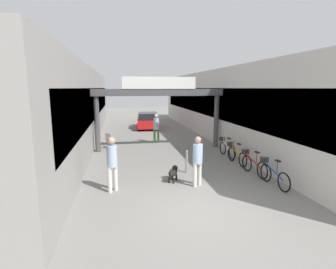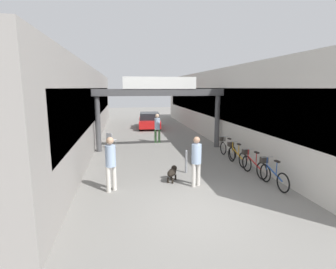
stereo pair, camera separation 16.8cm
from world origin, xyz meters
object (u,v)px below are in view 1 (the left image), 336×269
at_px(bicycle_silver_farthest, 226,148).
at_px(bicycle_orange_third, 236,154).
at_px(pedestrian_companion, 112,160).
at_px(pedestrian_carrying_crate, 156,126).
at_px(bicycle_blue_nearest, 273,173).
at_px(bollard_post_metal, 187,161).
at_px(parked_car_red, 148,121).
at_px(bicycle_red_second, 253,163).
at_px(cafe_chair_aluminium_nearer, 110,139).
at_px(dog_on_leash, 173,172).
at_px(pedestrian_with_dog, 198,158).

bearing_deg(bicycle_silver_farthest, bicycle_orange_third, -94.19).
xyz_separation_m(pedestrian_companion, pedestrian_carrying_crate, (2.54, 7.54, -0.01)).
xyz_separation_m(bicycle_blue_nearest, bollard_post_metal, (-2.63, 1.93, 0.04)).
height_order(pedestrian_carrying_crate, bicycle_orange_third, pedestrian_carrying_crate).
height_order(pedestrian_carrying_crate, parked_car_red, pedestrian_carrying_crate).
xyz_separation_m(pedestrian_carrying_crate, parked_car_red, (0.13, 6.24, -0.41)).
bearing_deg(bicycle_blue_nearest, bicycle_red_second, 93.43).
distance_m(cafe_chair_aluminium_nearer, parked_car_red, 7.90).
bearing_deg(dog_on_leash, pedestrian_with_dog, -40.87).
height_order(bicycle_silver_farthest, parked_car_red, parked_car_red).
xyz_separation_m(pedestrian_companion, bollard_post_metal, (2.91, 1.45, -0.59)).
bearing_deg(pedestrian_with_dog, bicycle_silver_farthest, 54.12).
bearing_deg(pedestrian_carrying_crate, pedestrian_companion, -108.59).
bearing_deg(pedestrian_with_dog, bicycle_blue_nearest, -9.59).
bearing_deg(bicycle_silver_farthest, dog_on_leash, -138.20).
xyz_separation_m(bicycle_red_second, bicycle_orange_third, (-0.02, 1.52, 0.00)).
distance_m(bicycle_red_second, bicycle_silver_farthest, 2.81).
distance_m(bicycle_blue_nearest, bicycle_red_second, 1.27).
relative_size(pedestrian_companion, dog_on_leash, 2.44).
bearing_deg(bollard_post_metal, bicycle_silver_farthest, 39.32).
xyz_separation_m(pedestrian_carrying_crate, cafe_chair_aluminium_nearer, (-2.84, -1.07, -0.51)).
bearing_deg(pedestrian_carrying_crate, bicycle_red_second, -66.57).
distance_m(pedestrian_companion, bicycle_red_second, 5.56).
height_order(bicycle_blue_nearest, bicycle_red_second, same).
bearing_deg(bicycle_red_second, pedestrian_with_dog, -162.04).
distance_m(bicycle_red_second, parked_car_red, 13.29).
bearing_deg(bicycle_silver_farthest, bicycle_blue_nearest, -89.97).
distance_m(bicycle_orange_third, bicycle_silver_farthest, 1.29).
bearing_deg(bicycle_silver_farthest, pedestrian_companion, -146.94).
distance_m(pedestrian_companion, parked_car_red, 14.05).
xyz_separation_m(pedestrian_with_dog, bollard_post_metal, (0.00, 1.48, -0.54)).
bearing_deg(bollard_post_metal, cafe_chair_aluminium_nearer, 122.62).
bearing_deg(bicycle_silver_farthest, pedestrian_with_dog, -125.88).
xyz_separation_m(bicycle_red_second, bicycle_silver_farthest, (0.07, 2.80, 0.00)).
bearing_deg(cafe_chair_aluminium_nearer, bicycle_blue_nearest, -49.95).
bearing_deg(pedestrian_with_dog, bollard_post_metal, 89.88).
height_order(pedestrian_with_dog, parked_car_red, pedestrian_with_dog).
bearing_deg(pedestrian_with_dog, bicycle_red_second, 17.96).
distance_m(bicycle_orange_third, cafe_chair_aluminium_nearer, 7.09).
xyz_separation_m(pedestrian_carrying_crate, dog_on_leash, (-0.36, -6.94, -0.72)).
height_order(pedestrian_with_dog, bollard_post_metal, pedestrian_with_dog).
xyz_separation_m(cafe_chair_aluminium_nearer, parked_car_red, (2.97, 7.32, 0.10)).
distance_m(pedestrian_with_dog, bicycle_silver_farthest, 4.52).
bearing_deg(cafe_chair_aluminium_nearer, bicycle_orange_third, -35.90).
xyz_separation_m(dog_on_leash, bicycle_blue_nearest, (3.36, -1.07, 0.10)).
distance_m(pedestrian_companion, pedestrian_carrying_crate, 7.96).
relative_size(pedestrian_with_dog, bicycle_orange_third, 1.05).
distance_m(pedestrian_carrying_crate, bicycle_orange_third, 6.01).
height_order(pedestrian_with_dog, bicycle_orange_third, pedestrian_with_dog).
xyz_separation_m(pedestrian_with_dog, bicycle_red_second, (2.55, 0.83, -0.58)).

